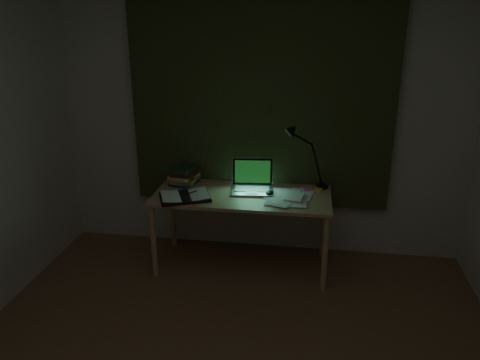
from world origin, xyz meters
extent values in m
cube|color=beige|center=(0.00, 2.00, 1.25)|extent=(3.50, 0.00, 2.50)
cube|color=#283018|center=(0.00, 1.96, 1.45)|extent=(2.20, 0.06, 2.00)
ellipsoid|color=black|center=(0.12, 1.62, 0.67)|extent=(0.07, 0.10, 0.04)
cube|color=yellow|center=(0.51, 1.79, 0.66)|extent=(0.08, 0.08, 0.01)
cube|color=pink|center=(0.42, 1.80, 0.66)|extent=(0.10, 0.10, 0.02)
camera|label=1|loc=(0.41, -1.90, 2.06)|focal=35.00mm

